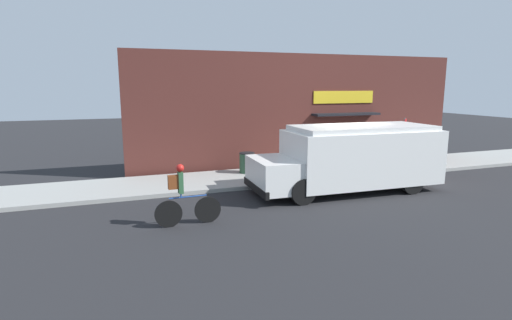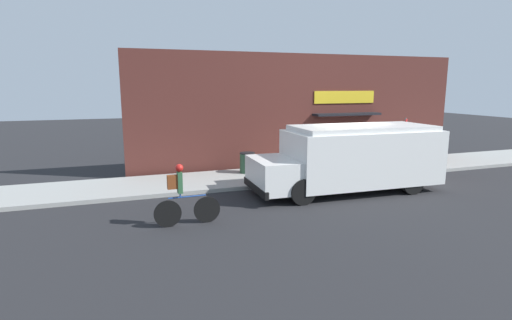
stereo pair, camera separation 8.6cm
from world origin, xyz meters
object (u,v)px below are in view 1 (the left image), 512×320
object	(u,v)px
school_bus	(352,157)
stop_sign_post	(404,135)
cyclist	(184,197)
trash_bin	(247,163)

from	to	relation	value
school_bus	stop_sign_post	xyz separation A→B (m)	(3.69, 1.81, 0.40)
cyclist	trash_bin	size ratio (longest dim) A/B	2.13
cyclist	trash_bin	bearing A→B (deg)	54.68
cyclist	school_bus	bearing A→B (deg)	13.46
cyclist	stop_sign_post	distance (m)	10.43
school_bus	cyclist	size ratio (longest dim) A/B	3.77
stop_sign_post	trash_bin	size ratio (longest dim) A/B	2.64
stop_sign_post	trash_bin	world-z (taller)	stop_sign_post
school_bus	trash_bin	size ratio (longest dim) A/B	8.02
cyclist	stop_sign_post	bearing A→B (deg)	18.03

